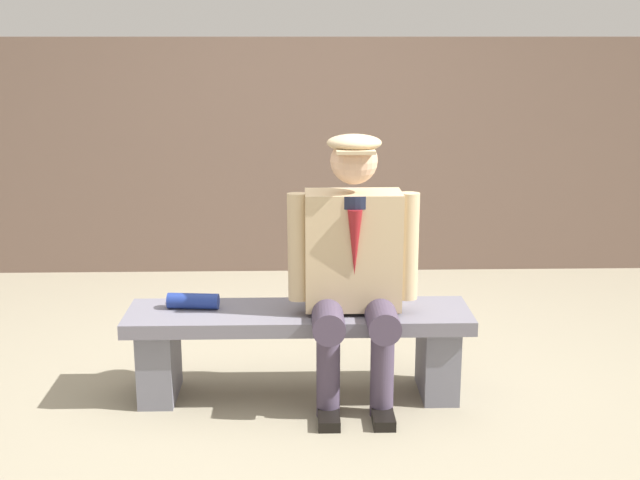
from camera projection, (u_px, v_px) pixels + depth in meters
name	position (u px, v px, depth m)	size (l,w,h in m)	color
ground_plane	(299.00, 394.00, 4.11)	(30.00, 30.00, 0.00)	gray
bench	(299.00, 338.00, 4.04)	(1.66, 0.41, 0.44)	slate
seated_man	(353.00, 260.00, 3.90)	(0.63, 0.54, 1.29)	tan
rolled_magazine	(193.00, 301.00, 4.02)	(0.08, 0.08, 0.25)	navy
stadium_wall	(298.00, 155.00, 6.17)	(12.00, 0.24, 1.72)	brown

